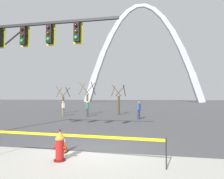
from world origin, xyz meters
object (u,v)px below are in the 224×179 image
object	(u,v)px
pedestrian_walking_right	(139,110)
pedestrian_standing_center	(63,108)
fire_hydrant	(60,146)
pedestrian_walking_left	(87,109)
monument_arch	(141,58)
traffic_signal_gantry	(16,49)
traffic_cone_by_hydrant	(63,142)

from	to	relation	value
pedestrian_walking_right	pedestrian_standing_center	bearing A→B (deg)	169.51
fire_hydrant	pedestrian_walking_left	xyz separation A→B (m)	(-3.25, 12.63, 0.35)
monument_arch	fire_hydrant	bearing A→B (deg)	-90.62
traffic_signal_gantry	pedestrian_walking_right	xyz separation A→B (m)	(5.72, 8.87, -3.59)
traffic_signal_gantry	pedestrian_walking_right	world-z (taller)	traffic_signal_gantry
monument_arch	pedestrian_standing_center	size ratio (longest dim) A/B	28.55
traffic_signal_gantry	pedestrian_standing_center	bearing A→B (deg)	102.73
traffic_signal_gantry	pedestrian_walking_right	distance (m)	11.15
pedestrian_walking_left	pedestrian_walking_right	xyz separation A→B (m)	(5.26, -1.13, 0.00)
traffic_signal_gantry	pedestrian_standing_center	world-z (taller)	traffic_signal_gantry
monument_arch	pedestrian_standing_center	xyz separation A→B (m)	(-6.77, -53.36, -16.14)
traffic_cone_by_hydrant	traffic_signal_gantry	distance (m)	5.56
traffic_cone_by_hydrant	pedestrian_walking_left	bearing A→B (deg)	104.06
traffic_signal_gantry	pedestrian_walking_left	xyz separation A→B (m)	(0.46, 10.00, -3.59)
pedestrian_standing_center	pedestrian_walking_right	size ratio (longest dim) A/B	1.00
pedestrian_standing_center	pedestrian_walking_right	xyz separation A→B (m)	(8.06, -1.49, 0.00)
monument_arch	pedestrian_walking_right	xyz separation A→B (m)	(1.29, -54.85, -16.14)
pedestrian_walking_left	pedestrian_walking_right	distance (m)	5.38
pedestrian_walking_right	traffic_signal_gantry	bearing A→B (deg)	-122.80
fire_hydrant	pedestrian_walking_left	world-z (taller)	pedestrian_walking_left
traffic_cone_by_hydrant	pedestrian_walking_right	bearing A→B (deg)	77.69
fire_hydrant	monument_arch	distance (m)	68.38
fire_hydrant	traffic_cone_by_hydrant	world-z (taller)	fire_hydrant
pedestrian_walking_left	pedestrian_standing_center	size ratio (longest dim) A/B	1.00
fire_hydrant	monument_arch	world-z (taller)	monument_arch
traffic_signal_gantry	monument_arch	size ratio (longest dim) A/B	0.17
monument_arch	pedestrian_walking_right	world-z (taller)	monument_arch
traffic_signal_gantry	monument_arch	distance (m)	65.10
fire_hydrant	traffic_signal_gantry	size ratio (longest dim) A/B	0.13
pedestrian_standing_center	pedestrian_walking_right	distance (m)	8.20
fire_hydrant	traffic_signal_gantry	distance (m)	6.01
fire_hydrant	pedestrian_walking_left	size ratio (longest dim) A/B	0.62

